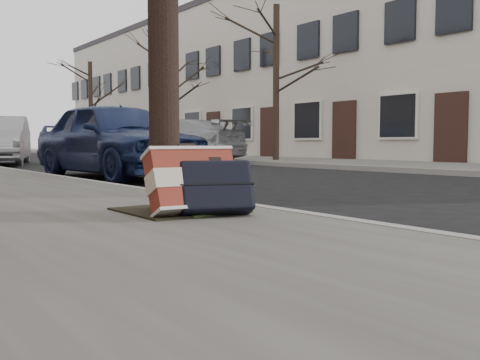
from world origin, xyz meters
TOP-DOWN VIEW (x-y plane):
  - ground at (0.00, 0.00)m, footprint 120.00×120.00m
  - far_sidewalk at (7.80, 15.00)m, footprint 4.00×70.00m
  - house_far at (13.15, 16.00)m, footprint 6.70×40.00m
  - dirt_patch at (-2.00, 1.20)m, footprint 0.85×0.85m
  - suitcase_red at (-2.04, 0.89)m, footprint 0.71×0.44m
  - suitcase_navy at (-1.92, 0.77)m, footprint 0.64×0.50m
  - car_near_front at (0.04, 6.97)m, footprint 2.02×4.44m
  - car_far_front at (4.88, 12.98)m, footprint 3.38×5.29m
  - car_far_back at (4.70, 20.17)m, footprint 2.01×4.11m
  - tree_far_a at (7.20, 10.63)m, footprint 0.20×0.20m
  - tree_far_b at (7.20, 17.32)m, footprint 0.22×0.22m
  - tree_far_c at (7.20, 26.40)m, footprint 0.24×0.24m

SIDE VIEW (x-z plane):
  - ground at x=0.00m, z-range 0.00..0.00m
  - far_sidewalk at x=7.80m, z-range 0.00..0.12m
  - dirt_patch at x=-2.00m, z-range 0.12..0.14m
  - suitcase_navy at x=-1.92m, z-range 0.12..0.56m
  - suitcase_red at x=-2.04m, z-range 0.12..0.64m
  - car_far_back at x=4.70m, z-range 0.00..1.35m
  - car_far_front at x=4.88m, z-range 0.00..1.43m
  - car_near_front at x=0.04m, z-range 0.00..1.48m
  - tree_far_a at x=7.20m, z-range 0.12..5.08m
  - tree_far_b at x=7.20m, z-range 0.12..5.15m
  - tree_far_c at x=7.20m, z-range 0.12..5.17m
  - house_far at x=13.15m, z-range 0.00..7.20m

